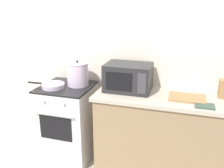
% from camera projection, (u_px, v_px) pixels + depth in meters
% --- Properties ---
extents(back_wall, '(4.40, 0.10, 2.50)m').
position_uv_depth(back_wall, '(128.00, 55.00, 2.93)').
color(back_wall, silver).
rests_on(back_wall, ground_plane).
extents(lower_cabinet_right, '(1.64, 0.56, 0.88)m').
position_uv_depth(lower_cabinet_right, '(172.00, 137.00, 2.70)').
color(lower_cabinet_right, '#8C7051').
rests_on(lower_cabinet_right, ground_plane).
extents(countertop_right, '(1.70, 0.60, 0.04)m').
position_uv_depth(countertop_right, '(176.00, 99.00, 2.56)').
color(countertop_right, '#ADA393').
rests_on(countertop_right, lower_cabinet_right).
extents(stove, '(0.60, 0.64, 0.92)m').
position_uv_depth(stove, '(68.00, 121.00, 3.02)').
color(stove, silver).
rests_on(stove, ground_plane).
extents(stock_pot, '(0.34, 0.26, 0.30)m').
position_uv_depth(stock_pot, '(78.00, 74.00, 2.87)').
color(stock_pot, silver).
rests_on(stock_pot, stove).
extents(frying_pan, '(0.46, 0.26, 0.05)m').
position_uv_depth(frying_pan, '(53.00, 86.00, 2.82)').
color(frying_pan, silver).
rests_on(frying_pan, stove).
extents(microwave, '(0.50, 0.37, 0.30)m').
position_uv_depth(microwave, '(128.00, 77.00, 2.70)').
color(microwave, '#232326').
rests_on(microwave, countertop_right).
extents(cutting_board, '(0.36, 0.26, 0.02)m').
position_uv_depth(cutting_board, '(187.00, 98.00, 2.50)').
color(cutting_board, '#997047').
rests_on(cutting_board, countertop_right).
extents(oven_mitt, '(0.18, 0.14, 0.02)m').
position_uv_depth(oven_mitt, '(205.00, 106.00, 2.31)').
color(oven_mitt, '#384C42').
rests_on(oven_mitt, countertop_right).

